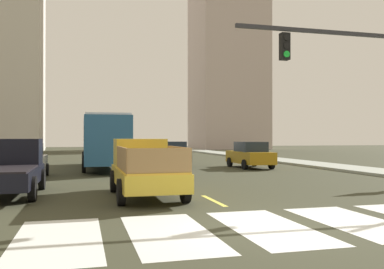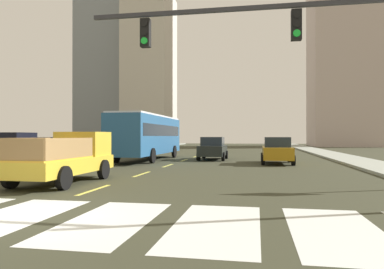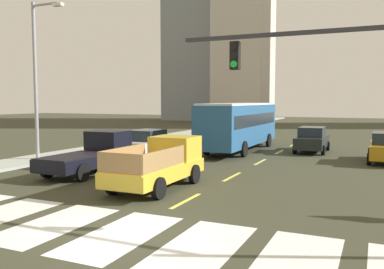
% 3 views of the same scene
% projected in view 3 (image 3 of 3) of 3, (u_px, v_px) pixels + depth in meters
% --- Properties ---
extents(ground_plane, '(160.00, 160.00, 0.00)m').
position_uv_depth(ground_plane, '(121.00, 235.00, 10.75)').
color(ground_plane, '#363726').
extents(sidewalk_left, '(2.82, 110.00, 0.15)m').
position_uv_depth(sidewalk_left, '(122.00, 145.00, 32.05)').
color(sidewalk_left, '#9BA297').
rests_on(sidewalk_left, ground).
extents(crosswalk_stripe_3, '(1.71, 3.97, 0.01)m').
position_uv_depth(crosswalk_stripe_3, '(55.00, 224.00, 11.68)').
color(crosswalk_stripe_3, silver).
rests_on(crosswalk_stripe_3, ground).
extents(crosswalk_stripe_4, '(1.71, 3.97, 0.01)m').
position_uv_depth(crosswalk_stripe_4, '(121.00, 235.00, 10.75)').
color(crosswalk_stripe_4, silver).
rests_on(crosswalk_stripe_4, ground).
extents(crosswalk_stripe_5, '(1.71, 3.97, 0.01)m').
position_uv_depth(crosswalk_stripe_5, '(201.00, 247.00, 9.83)').
color(crosswalk_stripe_5, silver).
rests_on(crosswalk_stripe_5, ground).
extents(crosswalk_stripe_6, '(1.71, 3.97, 0.01)m').
position_uv_depth(crosswalk_stripe_6, '(296.00, 262.00, 8.90)').
color(crosswalk_stripe_6, silver).
rests_on(crosswalk_stripe_6, ground).
extents(lane_dash_0, '(0.16, 2.40, 0.01)m').
position_uv_depth(lane_dash_0, '(186.00, 201.00, 14.39)').
color(lane_dash_0, '#DCD551').
rests_on(lane_dash_0, ground).
extents(lane_dash_1, '(0.16, 2.40, 0.01)m').
position_uv_depth(lane_dash_1, '(232.00, 177.00, 18.93)').
color(lane_dash_1, '#DCD551').
rests_on(lane_dash_1, ground).
extents(lane_dash_2, '(0.16, 2.40, 0.01)m').
position_uv_depth(lane_dash_2, '(260.00, 162.00, 23.47)').
color(lane_dash_2, '#DCD551').
rests_on(lane_dash_2, ground).
extents(lane_dash_3, '(0.16, 2.40, 0.01)m').
position_uv_depth(lane_dash_3, '(279.00, 152.00, 28.01)').
color(lane_dash_3, '#DCD551').
rests_on(lane_dash_3, ground).
extents(lane_dash_4, '(0.16, 2.40, 0.01)m').
position_uv_depth(lane_dash_4, '(293.00, 145.00, 32.56)').
color(lane_dash_4, '#DCD551').
rests_on(lane_dash_4, ground).
extents(lane_dash_5, '(0.16, 2.40, 0.01)m').
position_uv_depth(lane_dash_5, '(303.00, 139.00, 37.10)').
color(lane_dash_5, '#DCD551').
rests_on(lane_dash_5, ground).
extents(lane_dash_6, '(0.16, 2.40, 0.01)m').
position_uv_depth(lane_dash_6, '(311.00, 135.00, 41.64)').
color(lane_dash_6, '#DCD551').
rests_on(lane_dash_6, ground).
extents(lane_dash_7, '(0.16, 2.40, 0.01)m').
position_uv_depth(lane_dash_7, '(318.00, 132.00, 46.18)').
color(lane_dash_7, '#DCD551').
rests_on(lane_dash_7, ground).
extents(pickup_stakebed, '(2.18, 5.20, 1.96)m').
position_uv_depth(pickup_stakebed, '(161.00, 164.00, 16.74)').
color(pickup_stakebed, gold).
rests_on(pickup_stakebed, ground).
extents(pickup_dark, '(2.18, 5.20, 1.96)m').
position_uv_depth(pickup_dark, '(94.00, 154.00, 20.01)').
color(pickup_dark, black).
rests_on(pickup_dark, ground).
extents(city_bus, '(2.72, 10.80, 3.32)m').
position_uv_depth(city_bus, '(240.00, 123.00, 28.63)').
color(city_bus, '#255788').
rests_on(city_bus, ground).
extents(sedan_near_right, '(2.02, 4.40, 1.72)m').
position_uv_depth(sedan_near_right, '(149.00, 144.00, 25.30)').
color(sedan_near_right, silver).
rests_on(sedan_near_right, ground).
extents(sedan_far, '(2.02, 4.40, 1.72)m').
position_uv_depth(sedan_far, '(312.00, 139.00, 27.94)').
color(sedan_far, black).
rests_on(sedan_far, ground).
extents(streetlight_left, '(2.20, 0.28, 9.00)m').
position_uv_depth(streetlight_left, '(37.00, 75.00, 23.26)').
color(streetlight_left, gray).
rests_on(streetlight_left, ground).
extents(block_mid_left, '(11.58, 8.71, 30.69)m').
position_uv_depth(block_mid_left, '(201.00, 34.00, 72.93)').
color(block_mid_left, gray).
rests_on(block_mid_left, ground).
extents(block_mid_right, '(7.82, 9.62, 27.18)m').
position_uv_depth(block_mid_right, '(244.00, 37.00, 64.89)').
color(block_mid_right, beige).
rests_on(block_mid_right, ground).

